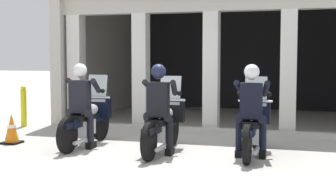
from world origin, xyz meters
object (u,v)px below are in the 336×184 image
at_px(police_officer_left, 81,98).
at_px(traffic_cone_flank, 12,129).
at_px(police_officer_right, 251,102).
at_px(motorcycle_left, 88,119).
at_px(police_officer_center, 159,101).
at_px(motorcycle_center, 164,124).
at_px(bollard_kerbside, 24,106).
at_px(motorcycle_right, 253,126).

distance_m(police_officer_left, traffic_cone_flank, 1.65).
xyz_separation_m(police_officer_left, traffic_cone_flank, (-1.52, 0.00, -0.65)).
bearing_deg(police_officer_right, traffic_cone_flank, 178.38).
bearing_deg(police_officer_right, motorcycle_left, 173.60).
distance_m(police_officer_center, traffic_cone_flank, 3.16).
xyz_separation_m(motorcycle_left, traffic_cone_flank, (-1.52, -0.28, -0.21)).
distance_m(motorcycle_left, traffic_cone_flank, 1.56).
relative_size(motorcycle_center, police_officer_right, 1.29).
bearing_deg(motorcycle_center, police_officer_right, -5.05).
bearing_deg(police_officer_left, police_officer_center, -11.95).
xyz_separation_m(police_officer_center, traffic_cone_flank, (-3.09, 0.15, -0.65)).
relative_size(motorcycle_left, police_officer_left, 1.29).
relative_size(police_officer_center, bollard_kerbside, 1.58).
relative_size(police_officer_left, police_officer_right, 1.00).
relative_size(police_officer_left, traffic_cone_flank, 2.69).
distance_m(police_officer_left, motorcycle_right, 3.20).
xyz_separation_m(motorcycle_right, bollard_kerbside, (-5.75, 1.70, -0.00)).
relative_size(police_officer_right, bollard_kerbside, 1.58).
xyz_separation_m(police_officer_left, motorcycle_right, (3.15, 0.34, -0.44)).
bearing_deg(traffic_cone_flank, police_officer_center, -2.80).
bearing_deg(motorcycle_center, traffic_cone_flank, -179.96).
distance_m(police_officer_left, bollard_kerbside, 3.33).
relative_size(motorcycle_center, motorcycle_right, 1.00).
relative_size(motorcycle_left, motorcycle_right, 1.00).
height_order(police_officer_left, motorcycle_center, police_officer_left).
height_order(motorcycle_center, police_officer_right, police_officer_right).
bearing_deg(motorcycle_right, bollard_kerbside, 161.20).
relative_size(traffic_cone_flank, bollard_kerbside, 0.59).
bearing_deg(motorcycle_right, police_officer_right, -92.61).
distance_m(police_officer_center, police_officer_right, 1.59).
bearing_deg(police_officer_center, motorcycle_right, 15.01).
relative_size(motorcycle_right, bollard_kerbside, 2.03).
bearing_deg(police_officer_left, bollard_kerbside, 135.33).
xyz_separation_m(police_officer_right, traffic_cone_flank, (-4.67, -0.06, -0.65)).
distance_m(traffic_cone_flank, bollard_kerbside, 2.32).
height_order(police_officer_right, traffic_cone_flank, police_officer_right).
bearing_deg(motorcycle_left, police_officer_right, -10.55).
xyz_separation_m(motorcycle_center, traffic_cone_flank, (-3.09, -0.13, -0.21)).
bearing_deg(police_officer_right, police_officer_left, 178.75).
relative_size(police_officer_center, traffic_cone_flank, 2.69).
xyz_separation_m(motorcycle_center, police_officer_right, (1.57, -0.07, 0.44)).
height_order(motorcycle_left, motorcycle_center, same).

